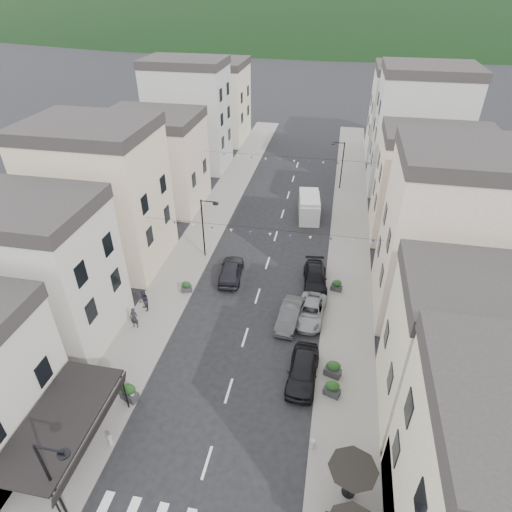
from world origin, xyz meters
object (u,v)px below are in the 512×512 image
Objects in this scene: pedestrian_a at (134,318)px; pedestrian_b at (144,301)px; parked_car_a at (303,370)px; parked_car_b at (290,315)px; parked_car_c at (311,312)px; parked_car_d at (315,277)px; parked_car_e at (231,270)px; delivery_van at (309,206)px.

pedestrian_b reaches higher than pedestrian_a.
parked_car_a reaches higher than parked_car_b.
parked_car_c is 0.95× the size of parked_car_d.
parked_car_e is at bearing 156.27° from parked_car_c.
parked_car_d is at bearing 30.87° from pedestrian_a.
pedestrian_b is (-5.68, -5.72, 0.24)m from parked_car_e.
parked_car_e is (-7.40, 10.14, -0.00)m from parked_car_a.
parked_car_c is (0.00, 6.18, -0.17)m from parked_car_a.
parked_car_d is 12.55m from delivery_van.
parked_car_e is at bearing 127.90° from parked_car_a.
parked_car_a is at bearing 25.31° from pedestrian_b.
pedestrian_b reaches higher than parked_car_e.
delivery_van reaches higher than parked_car_c.
pedestrian_b is at bearing 39.53° from parked_car_e.
parked_car_a reaches higher than parked_car_d.
pedestrian_b is (-13.08, -1.75, 0.41)m from parked_car_c.
parked_car_b is 2.44× the size of pedestrian_a.
pedestrian_a is (-13.01, -8.19, 0.30)m from parked_car_d.
delivery_van reaches higher than parked_car_b.
delivery_van is 23.53m from pedestrian_a.
parked_car_d is at bearing 80.11° from parked_car_b.
parked_car_b is 1.76m from parked_car_c.
pedestrian_b reaches higher than parked_car_b.
pedestrian_a reaches higher than parked_car_b.
parked_car_e reaches higher than parked_car_b.
parked_car_b is at bearing 12.83° from pedestrian_a.
pedestrian_b reaches higher than parked_car_a.
parked_car_c is 8.40m from parked_car_e.
parked_car_c is at bearing 91.78° from parked_car_a.
pedestrian_b is at bearing -167.92° from parked_car_c.
parked_car_a is 1.01× the size of parked_car_e.
parked_car_a is 5.58m from parked_car_b.
pedestrian_a is (-11.34, -20.62, -0.27)m from delivery_van.
pedestrian_b is (-0.05, 1.96, 0.05)m from pedestrian_a.
parked_car_c is 0.97× the size of parked_car_e.
parked_car_e is at bearing 177.65° from parked_car_d.
parked_car_c is 13.20m from pedestrian_b.
parked_car_b is 0.76× the size of delivery_van.
parked_car_a is at bearing -96.31° from parked_car_d.
parked_car_b is at bearing 48.65° from pedestrian_b.
delivery_van is at bearing 102.60° from pedestrian_b.
delivery_van reaches higher than parked_car_e.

